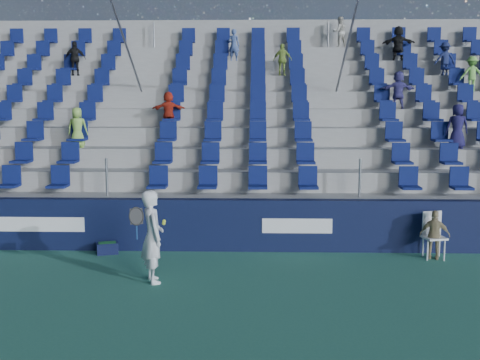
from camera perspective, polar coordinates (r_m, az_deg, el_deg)
name	(u,v)px	position (r m, az deg, el deg)	size (l,w,h in m)	color
ground	(225,294)	(11.07, -1.47, -10.75)	(70.00, 70.00, 0.00)	#31735C
sponsor_wall	(232,225)	(13.95, -0.77, -4.28)	(24.00, 0.32, 1.20)	#0E1435
grandstand	(239,142)	(18.78, -0.13, 3.58)	(24.00, 8.17, 6.63)	#9A9B96
tennis_player	(152,236)	(11.65, -8.30, -5.31)	(0.72, 0.77, 1.79)	white
line_judge_chair	(433,232)	(14.02, 17.81, -4.67)	(0.54, 0.56, 1.02)	white
line_judge	(435,235)	(13.88, 17.99, -4.98)	(0.64, 0.27, 1.09)	tan
ball_bin	(107,248)	(14.07, -12.47, -6.27)	(0.54, 0.44, 0.26)	#0F153A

